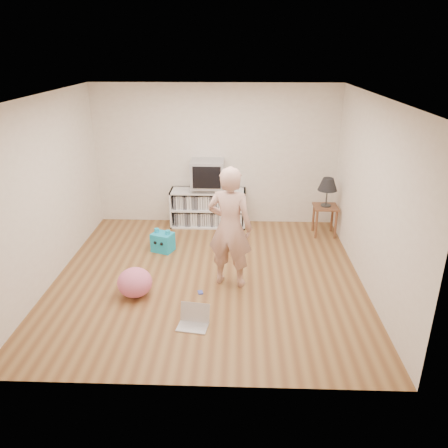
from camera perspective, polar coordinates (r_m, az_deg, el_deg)
ground at (r=6.55m, az=-2.09°, el=-6.91°), size 4.50×4.50×0.00m
walls at (r=6.03m, az=-2.26°, el=3.94°), size 4.52×4.52×2.60m
ceiling at (r=5.75m, az=-2.47°, el=16.33°), size 4.50×4.50×0.01m
media_unit at (r=8.27m, az=-2.08°, el=2.15°), size 1.40×0.45×0.70m
dvd_deck at (r=8.13m, az=-2.13°, el=4.66°), size 0.45×0.35×0.07m
crt_tv at (r=8.04m, az=-2.16°, el=6.59°), size 0.60×0.53×0.50m
side_table at (r=8.01m, az=13.06°, el=1.40°), size 0.42×0.42×0.55m
table_lamp at (r=7.85m, az=13.39°, el=4.99°), size 0.34×0.34×0.52m
person at (r=6.01m, az=0.77°, el=-0.48°), size 0.72×0.56×1.74m
laptop at (r=5.51m, az=-3.96°, el=-12.35°), size 0.41×0.35×0.25m
playing_cards at (r=6.16m, az=-3.10°, el=-8.91°), size 0.09×0.10×0.02m
plush_blue at (r=7.34m, az=-8.00°, el=-2.31°), size 0.41×0.37×0.39m
plush_pink at (r=6.12m, az=-11.58°, el=-7.49°), size 0.53×0.53×0.40m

